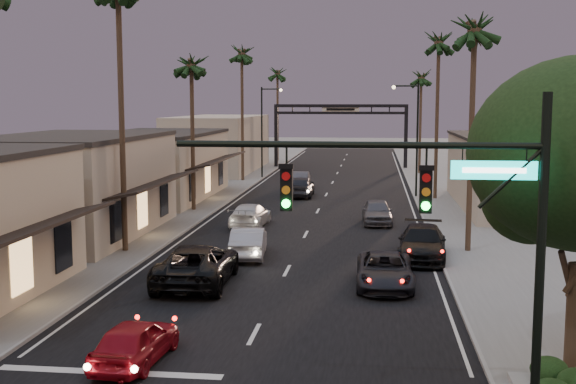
% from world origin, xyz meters
% --- Properties ---
extents(ground, '(200.00, 200.00, 0.00)m').
position_xyz_m(ground, '(0.00, 40.00, 0.00)').
color(ground, slate).
rests_on(ground, ground).
extents(road, '(14.00, 120.00, 0.02)m').
position_xyz_m(road, '(0.00, 45.00, 0.00)').
color(road, black).
rests_on(road, ground).
extents(sidewalk_left, '(5.00, 92.00, 0.12)m').
position_xyz_m(sidewalk_left, '(-9.50, 52.00, 0.06)').
color(sidewalk_left, slate).
rests_on(sidewalk_left, ground).
extents(sidewalk_right, '(5.00, 92.00, 0.12)m').
position_xyz_m(sidewalk_right, '(9.50, 52.00, 0.06)').
color(sidewalk_right, slate).
rests_on(sidewalk_right, ground).
extents(storefront_mid, '(8.00, 14.00, 5.50)m').
position_xyz_m(storefront_mid, '(-13.00, 26.00, 2.75)').
color(storefront_mid, '#A89D86').
rests_on(storefront_mid, ground).
extents(storefront_far, '(8.00, 16.00, 5.00)m').
position_xyz_m(storefront_far, '(-13.00, 42.00, 2.50)').
color(storefront_far, '#C1AF93').
rests_on(storefront_far, ground).
extents(storefront_dist, '(8.00, 20.00, 6.00)m').
position_xyz_m(storefront_dist, '(-13.00, 65.00, 3.00)').
color(storefront_dist, '#A89D86').
rests_on(storefront_dist, ground).
extents(building_right, '(8.00, 18.00, 5.00)m').
position_xyz_m(building_right, '(14.00, 40.00, 2.50)').
color(building_right, '#A89D86').
rests_on(building_right, ground).
extents(traffic_signal, '(8.51, 0.22, 7.80)m').
position_xyz_m(traffic_signal, '(5.69, 4.00, 5.08)').
color(traffic_signal, black).
rests_on(traffic_signal, ground).
extents(arch, '(15.20, 0.40, 7.27)m').
position_xyz_m(arch, '(0.00, 70.00, 5.53)').
color(arch, black).
rests_on(arch, ground).
extents(streetlight_right, '(2.13, 0.30, 9.00)m').
position_xyz_m(streetlight_right, '(6.92, 45.00, 5.33)').
color(streetlight_right, black).
rests_on(streetlight_right, ground).
extents(streetlight_left, '(2.13, 0.30, 9.00)m').
position_xyz_m(streetlight_left, '(-6.92, 58.00, 5.33)').
color(streetlight_left, black).
rests_on(streetlight_left, ground).
extents(palm_lc, '(3.20, 3.20, 12.20)m').
position_xyz_m(palm_lc, '(-8.60, 36.00, 10.47)').
color(palm_lc, '#38281C').
rests_on(palm_lc, ground).
extents(palm_ld, '(3.20, 3.20, 14.20)m').
position_xyz_m(palm_ld, '(-8.60, 55.00, 12.42)').
color(palm_ld, '#38281C').
rests_on(palm_ld, ground).
extents(palm_ra, '(3.20, 3.20, 13.20)m').
position_xyz_m(palm_ra, '(8.60, 24.00, 11.44)').
color(palm_ra, '#38281C').
rests_on(palm_ra, ground).
extents(palm_rb, '(3.20, 3.20, 14.20)m').
position_xyz_m(palm_rb, '(8.60, 44.00, 12.42)').
color(palm_rb, '#38281C').
rests_on(palm_rb, ground).
extents(palm_rc, '(3.20, 3.20, 12.20)m').
position_xyz_m(palm_rc, '(8.60, 64.00, 10.47)').
color(palm_rc, '#38281C').
rests_on(palm_rc, ground).
extents(palm_far, '(3.20, 3.20, 13.20)m').
position_xyz_m(palm_far, '(-8.30, 78.00, 11.44)').
color(palm_far, '#38281C').
rests_on(palm_far, ground).
extents(oncoming_red, '(1.87, 4.02, 1.33)m').
position_xyz_m(oncoming_red, '(-3.00, 7.00, 0.67)').
color(oncoming_red, maroon).
rests_on(oncoming_red, ground).
extents(oncoming_pickup, '(2.99, 6.18, 1.70)m').
position_xyz_m(oncoming_pickup, '(-3.43, 16.17, 0.85)').
color(oncoming_pickup, black).
rests_on(oncoming_pickup, ground).
extents(oncoming_silver, '(2.02, 4.65, 1.49)m').
position_xyz_m(oncoming_silver, '(-2.21, 21.67, 0.74)').
color(oncoming_silver, '#9A9A9F').
rests_on(oncoming_silver, ground).
extents(oncoming_white, '(2.16, 4.90, 1.40)m').
position_xyz_m(oncoming_white, '(-3.64, 30.39, 0.70)').
color(oncoming_white, '#BEBEBE').
rests_on(oncoming_white, ground).
extents(oncoming_dgrey, '(2.07, 4.96, 1.68)m').
position_xyz_m(oncoming_dgrey, '(-1.94, 44.41, 0.84)').
color(oncoming_dgrey, black).
rests_on(oncoming_dgrey, ground).
extents(oncoming_grey_far, '(1.68, 4.51, 1.47)m').
position_xyz_m(oncoming_grey_far, '(-2.59, 50.33, 0.74)').
color(oncoming_grey_far, '#444448').
rests_on(oncoming_grey_far, ground).
extents(curbside_near, '(2.33, 4.97, 1.38)m').
position_xyz_m(curbside_near, '(4.33, 16.68, 0.69)').
color(curbside_near, black).
rests_on(curbside_near, ground).
extents(curbside_black, '(2.67, 5.67, 1.60)m').
position_xyz_m(curbside_black, '(6.20, 22.18, 0.80)').
color(curbside_black, black).
rests_on(curbside_black, ground).
extents(curbside_grey, '(1.98, 4.50, 1.51)m').
position_xyz_m(curbside_grey, '(4.07, 32.21, 0.75)').
color(curbside_grey, '#4F4E54').
rests_on(curbside_grey, ground).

